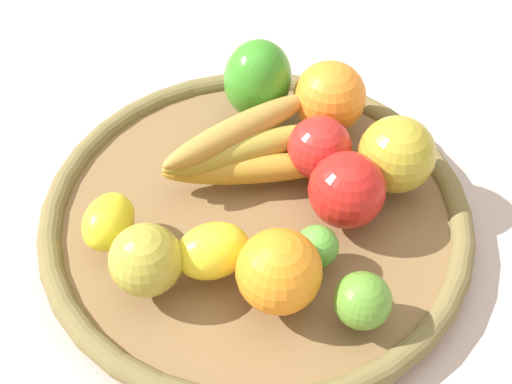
# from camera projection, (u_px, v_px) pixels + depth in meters

# --- Properties ---
(ground_plane) EXTENTS (2.40, 2.40, 0.00)m
(ground_plane) POSITION_uv_depth(u_px,v_px,m) (256.00, 227.00, 0.73)
(ground_plane) COLOR #C2ABA3
(ground_plane) RESTS_ON ground
(basket) EXTENTS (0.44, 0.44, 0.03)m
(basket) POSITION_uv_depth(u_px,v_px,m) (256.00, 216.00, 0.72)
(basket) COLOR olive
(basket) RESTS_ON ground_plane
(apple_1) EXTENTS (0.10, 0.10, 0.07)m
(apple_1) POSITION_uv_depth(u_px,v_px,m) (347.00, 190.00, 0.67)
(apple_1) COLOR red
(apple_1) RESTS_ON basket
(orange_0) EXTENTS (0.10, 0.10, 0.08)m
(orange_0) POSITION_uv_depth(u_px,v_px,m) (278.00, 271.00, 0.61)
(orange_0) COLOR orange
(orange_0) RESTS_ON basket
(banana_bunch) EXTENTS (0.18, 0.11, 0.06)m
(banana_bunch) POSITION_uv_depth(u_px,v_px,m) (244.00, 150.00, 0.72)
(banana_bunch) COLOR #BB882A
(banana_bunch) RESTS_ON basket
(lemon_0) EXTENTS (0.08, 0.06, 0.05)m
(lemon_0) POSITION_uv_depth(u_px,v_px,m) (213.00, 251.00, 0.64)
(lemon_0) COLOR yellow
(lemon_0) RESTS_ON basket
(bell_pepper) EXTENTS (0.11, 0.11, 0.09)m
(bell_pepper) POSITION_uv_depth(u_px,v_px,m) (258.00, 79.00, 0.77)
(bell_pepper) COLOR #3B9326
(bell_pepper) RESTS_ON basket
(lime_0) EXTENTS (0.06, 0.06, 0.04)m
(lime_0) POSITION_uv_depth(u_px,v_px,m) (317.00, 247.00, 0.65)
(lime_0) COLOR #5AAA3A
(lime_0) RESTS_ON basket
(apple_2) EXTENTS (0.09, 0.09, 0.07)m
(apple_2) POSITION_uv_depth(u_px,v_px,m) (320.00, 148.00, 0.71)
(apple_2) COLOR red
(apple_2) RESTS_ON basket
(lemon_1) EXTENTS (0.07, 0.08, 0.05)m
(lemon_1) POSITION_uv_depth(u_px,v_px,m) (108.00, 222.00, 0.66)
(lemon_1) COLOR yellow
(lemon_1) RESTS_ON basket
(orange_1) EXTENTS (0.10, 0.10, 0.08)m
(orange_1) POSITION_uv_depth(u_px,v_px,m) (330.00, 97.00, 0.76)
(orange_1) COLOR orange
(orange_1) RESTS_ON basket
(apple_0) EXTENTS (0.08, 0.08, 0.07)m
(apple_0) POSITION_uv_depth(u_px,v_px,m) (146.00, 260.00, 0.62)
(apple_0) COLOR #ABA035
(apple_0) RESTS_ON basket
(apple_3) EXTENTS (0.10, 0.10, 0.08)m
(apple_3) POSITION_uv_depth(u_px,v_px,m) (396.00, 154.00, 0.70)
(apple_3) COLOR gold
(apple_3) RESTS_ON basket
(lime_1) EXTENTS (0.06, 0.06, 0.05)m
(lime_1) POSITION_uv_depth(u_px,v_px,m) (363.00, 301.00, 0.60)
(lime_1) COLOR #59922D
(lime_1) RESTS_ON basket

